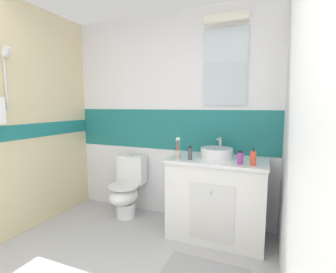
{
  "coord_description": "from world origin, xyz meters",
  "views": [
    {
      "loc": [
        1.15,
        -0.4,
        1.4
      ],
      "look_at": [
        0.19,
        1.93,
        1.08
      ],
      "focal_mm": 26.09,
      "sensor_mm": 36.0,
      "label": 1
    }
  ],
  "objects_px": {
    "toilet": "(127,188)",
    "lotion_bottle_short": "(240,158)",
    "toothbrush_cup": "(178,153)",
    "sink_basin": "(217,152)",
    "deodorant_spray_can": "(190,153)",
    "soap_dispenser": "(253,158)"
  },
  "relations": [
    {
      "from": "toilet",
      "to": "lotion_bottle_short",
      "type": "xyz_separation_m",
      "value": [
        1.39,
        -0.22,
        0.55
      ]
    },
    {
      "from": "toothbrush_cup",
      "to": "sink_basin",
      "type": "bearing_deg",
      "value": 28.33
    },
    {
      "from": "sink_basin",
      "to": "deodorant_spray_can",
      "type": "bearing_deg",
      "value": -141.42
    },
    {
      "from": "toilet",
      "to": "deodorant_spray_can",
      "type": "distance_m",
      "value": 1.08
    },
    {
      "from": "toilet",
      "to": "deodorant_spray_can",
      "type": "relative_size",
      "value": 5.48
    },
    {
      "from": "sink_basin",
      "to": "toothbrush_cup",
      "type": "height_order",
      "value": "toothbrush_cup"
    },
    {
      "from": "toilet",
      "to": "toothbrush_cup",
      "type": "relative_size",
      "value": 3.36
    },
    {
      "from": "toothbrush_cup",
      "to": "soap_dispenser",
      "type": "bearing_deg",
      "value": 0.04
    },
    {
      "from": "deodorant_spray_can",
      "to": "lotion_bottle_short",
      "type": "height_order",
      "value": "deodorant_spray_can"
    },
    {
      "from": "sink_basin",
      "to": "lotion_bottle_short",
      "type": "xyz_separation_m",
      "value": [
        0.26,
        -0.19,
        0.0
      ]
    },
    {
      "from": "deodorant_spray_can",
      "to": "lotion_bottle_short",
      "type": "distance_m",
      "value": 0.49
    },
    {
      "from": "sink_basin",
      "to": "soap_dispenser",
      "type": "relative_size",
      "value": 2.16
    },
    {
      "from": "sink_basin",
      "to": "toilet",
      "type": "bearing_deg",
      "value": 178.72
    },
    {
      "from": "sink_basin",
      "to": "toothbrush_cup",
      "type": "relative_size",
      "value": 1.64
    },
    {
      "from": "sink_basin",
      "to": "deodorant_spray_can",
      "type": "height_order",
      "value": "sink_basin"
    },
    {
      "from": "soap_dispenser",
      "to": "toilet",
      "type": "bearing_deg",
      "value": 171.65
    },
    {
      "from": "toilet",
      "to": "soap_dispenser",
      "type": "height_order",
      "value": "soap_dispenser"
    },
    {
      "from": "toothbrush_cup",
      "to": "toilet",
      "type": "bearing_deg",
      "value": 163.87
    },
    {
      "from": "toilet",
      "to": "toothbrush_cup",
      "type": "bearing_deg",
      "value": -16.13
    },
    {
      "from": "toothbrush_cup",
      "to": "lotion_bottle_short",
      "type": "xyz_separation_m",
      "value": [
        0.62,
        0.0,
        -0.0
      ]
    },
    {
      "from": "sink_basin",
      "to": "soap_dispenser",
      "type": "xyz_separation_m",
      "value": [
        0.38,
        -0.2,
        0.01
      ]
    },
    {
      "from": "toothbrush_cup",
      "to": "deodorant_spray_can",
      "type": "relative_size",
      "value": 1.63
    }
  ]
}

